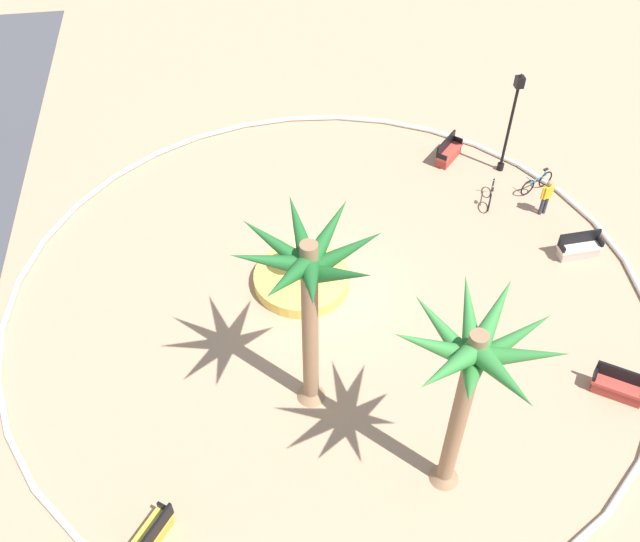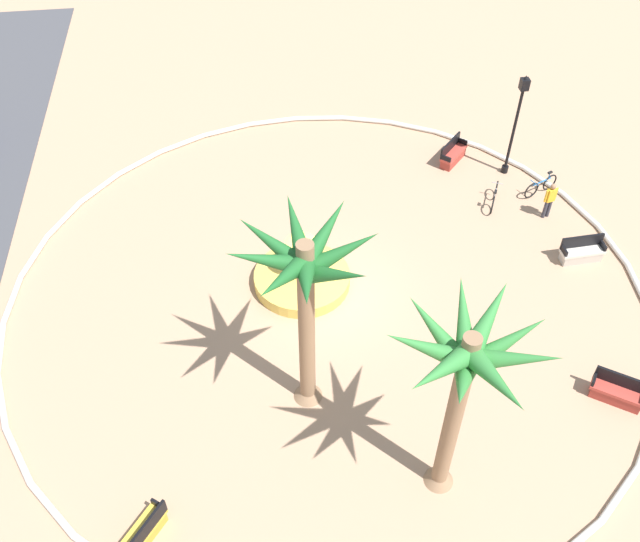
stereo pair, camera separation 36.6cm
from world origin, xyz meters
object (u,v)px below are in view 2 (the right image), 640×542
palm_tree_near_fountain (304,281)px  bicycle_by_lamppost (494,197)px  bench_west (617,393)px  fountain (302,277)px  bicycle_red_frame (541,186)px  person_cyclist_helmet (550,199)px  lamppost (517,118)px  bench_east (581,253)px  palm_tree_by_curb (466,369)px  bench_southeast (453,155)px  bench_north (143,534)px

palm_tree_near_fountain → bicycle_by_lamppost: (8.11, -8.38, -4.71)m
palm_tree_near_fountain → bench_west: size_ratio=4.12×
fountain → bicycle_red_frame: size_ratio=2.12×
person_cyclist_helmet → lamppost: bearing=13.1°
bench_east → person_cyclist_helmet: bearing=9.2°
palm_tree_near_fountain → bicycle_by_lamppost: palm_tree_near_fountain is taller
palm_tree_by_curb → bicycle_by_lamppost: size_ratio=4.11×
bench_southeast → palm_tree_near_fountain: bearing=146.0°
palm_tree_by_curb → bench_east: palm_tree_by_curb is taller
bench_west → bench_north: size_ratio=1.01×
bicycle_red_frame → person_cyclist_helmet: (-1.41, 0.26, 0.51)m
bench_north → bench_west: bearing=-79.4°
palm_tree_near_fountain → lamppost: (10.11, -9.49, -2.47)m
palm_tree_near_fountain → bench_southeast: bearing=-34.0°
palm_tree_near_fountain → bench_east: bearing=-66.2°
palm_tree_near_fountain → bench_east: 12.50m
bench_north → bicycle_red_frame: 19.64m
bicycle_red_frame → bicycle_by_lamppost: same height
bench_east → bicycle_red_frame: bearing=2.0°
bench_west → bench_southeast: bearing=8.2°
bench_east → bench_north: size_ratio=1.03×
fountain → bicycle_by_lamppost: (3.35, -8.01, 0.09)m
bench_southeast → bicycle_by_lamppost: bearing=-163.5°
bench_southeast → person_cyclist_helmet: person_cyclist_helmet is taller
bench_southeast → lamppost: (-0.99, -1.99, 2.28)m
palm_tree_near_fountain → bench_west: (-1.33, -9.29, -4.75)m
bench_east → person_cyclist_helmet: (2.48, 0.40, 0.54)m
bench_southeast → fountain: bearing=131.7°
bicycle_by_lamppost → bench_southeast: bearing=16.5°
bench_west → person_cyclist_helmet: 8.54m
bench_east → bicycle_red_frame: (3.89, 0.14, 0.04)m
bench_east → bench_southeast: (6.44, 3.08, 0.00)m
lamppost → bicycle_by_lamppost: 3.20m
palm_tree_near_fountain → lamppost: 14.08m
palm_tree_by_curb → bench_north: bearing=94.8°
fountain → lamppost: 10.82m
palm_tree_near_fountain → bench_southeast: 14.21m
bench_east → bicycle_by_lamppost: bearing=32.5°
palm_tree_near_fountain → palm_tree_by_curb: (-3.26, -3.31, 0.03)m
palm_tree_near_fountain → bench_west: 10.52m
palm_tree_near_fountain → bench_southeast: (11.10, -7.50, -4.75)m
bicycle_by_lamppost → person_cyclist_helmet: person_cyclist_helmet is taller
fountain → palm_tree_near_fountain: 6.77m
bench_east → bench_southeast: size_ratio=1.07×
bench_west → bicycle_by_lamppost: 9.48m
fountain → palm_tree_near_fountain: size_ratio=0.51×
bench_east → bench_north: (-8.60, 15.29, 0.00)m
bench_east → bicycle_by_lamppost: size_ratio=1.03×
palm_tree_by_curb → bench_north: size_ratio=4.11×
fountain → bench_west: fountain is taller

